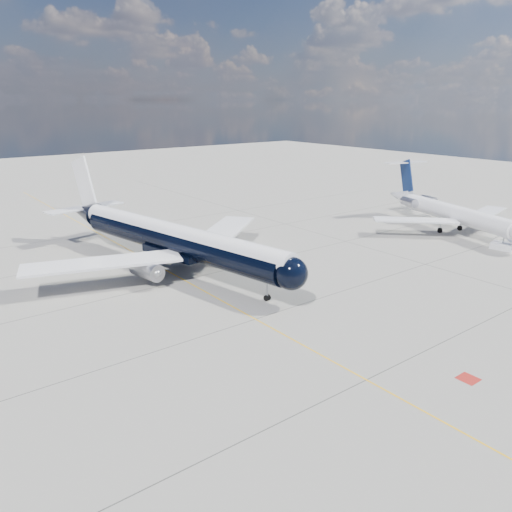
{
  "coord_description": "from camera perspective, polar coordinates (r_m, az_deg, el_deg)",
  "views": [
    {
      "loc": [
        -29.17,
        -28.03,
        21.98
      ],
      "look_at": [
        5.79,
        17.45,
        4.0
      ],
      "focal_mm": 35.0,
      "sensor_mm": 36.0,
      "label": 1
    }
  ],
  "objects": [
    {
      "name": "boarding_stair",
      "position": [
        85.7,
        26.37,
        1.15
      ],
      "size": [
        3.13,
        3.63,
        3.52
      ],
      "rotation": [
        0.0,
        0.0,
        0.2
      ],
      "color": "white",
      "rests_on": "ground"
    },
    {
      "name": "ground",
      "position": [
        68.57,
        -10.29,
        -1.58
      ],
      "size": [
        320.0,
        320.0,
        0.0
      ],
      "primitive_type": "plane",
      "color": "gray",
      "rests_on": "ground"
    },
    {
      "name": "main_airliner",
      "position": [
        68.02,
        -9.84,
        2.05
      ],
      "size": [
        38.46,
        47.34,
        13.75
      ],
      "rotation": [
        0.0,
        0.0,
        0.18
      ],
      "color": "black",
      "rests_on": "ground"
    },
    {
      "name": "red_marking",
      "position": [
        45.85,
        23.08,
        -12.78
      ],
      "size": [
        1.6,
        1.6,
        0.01
      ],
      "primitive_type": "cube",
      "color": "maroon",
      "rests_on": "ground"
    },
    {
      "name": "regional_jet",
      "position": [
        93.51,
        21.04,
        4.87
      ],
      "size": [
        27.71,
        32.51,
        11.22
      ],
      "rotation": [
        0.0,
        0.0,
        -0.28
      ],
      "color": "white",
      "rests_on": "ground"
    },
    {
      "name": "taxiway_centerline",
      "position": [
        64.39,
        -8.22,
        -2.74
      ],
      "size": [
        0.16,
        160.0,
        0.01
      ],
      "primitive_type": "cube",
      "color": "#F2B20C",
      "rests_on": "ground"
    }
  ]
}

